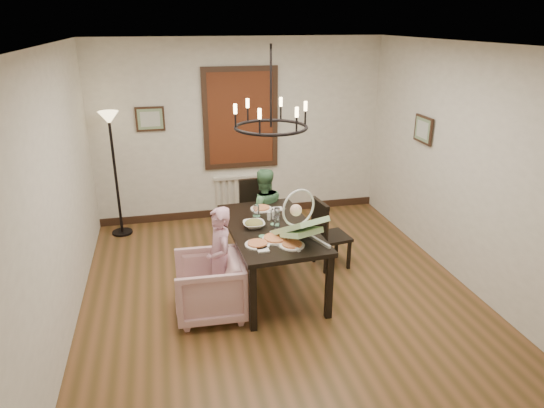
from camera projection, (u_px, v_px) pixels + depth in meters
name	position (u px, v px, depth m)	size (l,w,h in m)	color
room_shell	(271.00, 170.00, 5.60)	(4.51, 5.00, 2.81)	brown
dining_table	(271.00, 233.00, 5.61)	(1.04, 1.74, 0.79)	black
chair_far	(259.00, 217.00, 6.63)	(0.44, 0.44, 1.00)	black
chair_right	(332.00, 233.00, 6.21)	(0.41, 0.41, 0.93)	black
armchair	(210.00, 286.00, 5.21)	(0.73, 0.75, 0.68)	#C4969B
elderly_woman	(220.00, 269.00, 5.25)	(0.36, 0.24, 1.00)	#C68C9F
seated_man	(263.00, 220.00, 6.52)	(0.49, 0.38, 1.01)	#4A7C50
baby_bouncer	(300.00, 224.00, 5.15)	(0.43, 0.60, 0.40)	#BBEEA4
salad_bowl	(254.00, 224.00, 5.55)	(0.30, 0.30, 0.07)	white
pizza_platter	(275.00, 239.00, 5.23)	(0.29, 0.29, 0.04)	tan
drinking_glass	(277.00, 222.00, 5.52)	(0.07, 0.07, 0.14)	silver
window_blinds	(241.00, 118.00, 7.44)	(1.00, 0.03, 1.40)	#672F14
radiator	(242.00, 195.00, 7.90)	(0.92, 0.12, 0.62)	silver
picture_back	(150.00, 119.00, 7.14)	(0.42, 0.03, 0.36)	black
picture_right	(423.00, 129.00, 6.46)	(0.42, 0.03, 0.36)	black
floor_lamp	(116.00, 176.00, 7.00)	(0.30, 0.30, 1.80)	black
chandelier	(271.00, 127.00, 5.17)	(0.80, 0.80, 0.04)	black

